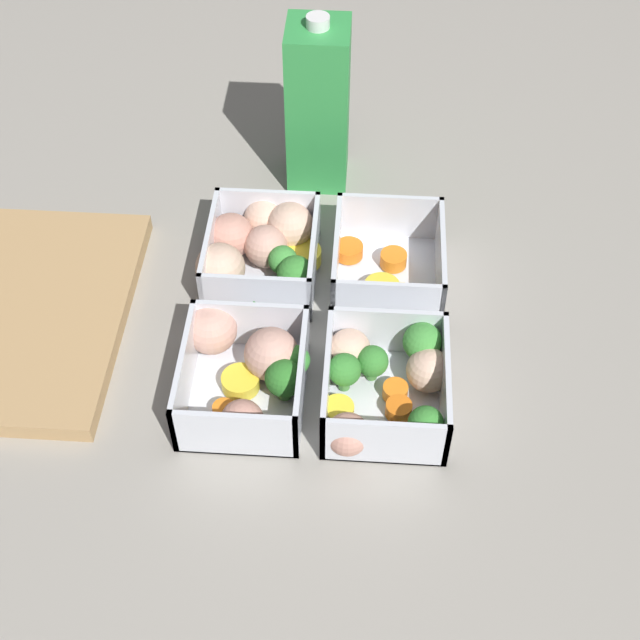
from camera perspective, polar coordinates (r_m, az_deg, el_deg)
The scene contains 7 objects.
ground_plane at distance 0.87m, azimuth -0.00°, elevation -0.86°, with size 4.00×4.00×0.00m, color gray.
container_near_left at distance 0.81m, azimuth 4.21°, elevation -4.00°, with size 0.14×0.13×0.06m.
container_near_right at distance 0.91m, azimuth 4.29°, elevation 3.09°, with size 0.14×0.12×0.06m.
container_far_left at distance 0.82m, azimuth -4.62°, elevation -3.08°, with size 0.15×0.13×0.06m.
container_far_right at distance 0.92m, azimuth -3.82°, elevation 4.55°, with size 0.15×0.13×0.06m.
juice_carton at distance 0.99m, azimuth -0.13°, elevation 13.53°, with size 0.07×0.07×0.20m.
cutting_board at distance 0.92m, azimuth -17.86°, elevation 0.21°, with size 0.28×0.18×0.02m.
Camera 1 is at (-0.56, -0.04, 0.67)m, focal length 50.00 mm.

